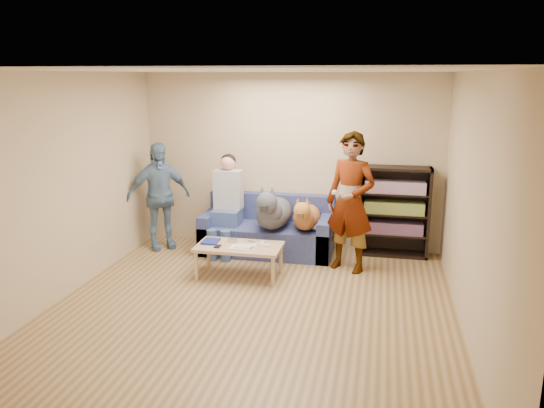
% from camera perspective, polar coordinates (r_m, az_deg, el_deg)
% --- Properties ---
extents(ground, '(5.00, 5.00, 0.00)m').
position_cam_1_polar(ground, '(5.99, -2.43, -11.56)').
color(ground, olive).
rests_on(ground, ground).
extents(ceiling, '(5.00, 5.00, 0.00)m').
position_cam_1_polar(ceiling, '(5.42, -2.71, 14.17)').
color(ceiling, white).
rests_on(ceiling, ground).
extents(wall_back, '(4.50, 0.00, 4.50)m').
position_cam_1_polar(wall_back, '(7.96, 1.95, 4.61)').
color(wall_back, tan).
rests_on(wall_back, ground).
extents(wall_front, '(4.50, 0.00, 4.50)m').
position_cam_1_polar(wall_front, '(3.31, -13.57, -8.95)').
color(wall_front, tan).
rests_on(wall_front, ground).
extents(wall_left, '(0.00, 5.00, 5.00)m').
position_cam_1_polar(wall_left, '(6.49, -22.18, 1.53)').
color(wall_left, tan).
rests_on(wall_left, ground).
extents(wall_right, '(0.00, 5.00, 5.00)m').
position_cam_1_polar(wall_right, '(5.46, 20.94, -0.50)').
color(wall_right, tan).
rests_on(wall_right, ground).
extents(blanket, '(0.36, 0.30, 0.12)m').
position_cam_1_polar(blanket, '(7.49, 5.34, -2.37)').
color(blanket, silver).
rests_on(blanket, sofa).
extents(person_standing_right, '(0.80, 0.68, 1.86)m').
position_cam_1_polar(person_standing_right, '(7.03, 8.43, 0.16)').
color(person_standing_right, gray).
rests_on(person_standing_right, ground).
extents(person_standing_left, '(0.98, 0.89, 1.61)m').
position_cam_1_polar(person_standing_left, '(8.07, -12.08, 0.85)').
color(person_standing_left, '#6A86AA').
rests_on(person_standing_left, ground).
extents(held_controller, '(0.05, 0.13, 0.03)m').
position_cam_1_polar(held_controller, '(6.81, 6.69, 1.28)').
color(held_controller, white).
rests_on(held_controller, person_standing_right).
extents(notebook_blue, '(0.20, 0.26, 0.03)m').
position_cam_1_polar(notebook_blue, '(7.02, -6.62, -4.00)').
color(notebook_blue, navy).
rests_on(notebook_blue, coffee_table).
extents(papers, '(0.26, 0.20, 0.02)m').
position_cam_1_polar(papers, '(6.76, -3.39, -4.68)').
color(papers, white).
rests_on(papers, coffee_table).
extents(magazine, '(0.22, 0.17, 0.01)m').
position_cam_1_polar(magazine, '(6.76, -3.10, -4.54)').
color(magazine, beige).
rests_on(magazine, coffee_table).
extents(camera_silver, '(0.11, 0.06, 0.05)m').
position_cam_1_polar(camera_silver, '(7.00, -4.26, -3.90)').
color(camera_silver, '#B3B2B7').
rests_on(camera_silver, coffee_table).
extents(controller_a, '(0.04, 0.13, 0.03)m').
position_cam_1_polar(controller_a, '(6.88, -1.10, -4.24)').
color(controller_a, white).
rests_on(controller_a, coffee_table).
extents(controller_b, '(0.09, 0.06, 0.03)m').
position_cam_1_polar(controller_b, '(6.79, -0.59, -4.49)').
color(controller_b, white).
rests_on(controller_b, coffee_table).
extents(headphone_cup_a, '(0.07, 0.07, 0.02)m').
position_cam_1_polar(headphone_cup_a, '(6.79, -1.99, -4.54)').
color(headphone_cup_a, white).
rests_on(headphone_cup_a, coffee_table).
extents(headphone_cup_b, '(0.07, 0.07, 0.02)m').
position_cam_1_polar(headphone_cup_b, '(6.87, -1.83, -4.34)').
color(headphone_cup_b, silver).
rests_on(headphone_cup_b, coffee_table).
extents(pen_orange, '(0.13, 0.06, 0.01)m').
position_cam_1_polar(pen_orange, '(6.72, -4.10, -4.83)').
color(pen_orange, '#C8571C').
rests_on(pen_orange, coffee_table).
extents(pen_black, '(0.13, 0.08, 0.01)m').
position_cam_1_polar(pen_black, '(7.00, -2.23, -4.05)').
color(pen_black, black).
rests_on(pen_black, coffee_table).
extents(wallet, '(0.07, 0.12, 0.02)m').
position_cam_1_polar(wallet, '(6.82, -5.87, -4.55)').
color(wallet, black).
rests_on(wallet, coffee_table).
extents(sofa, '(1.90, 0.85, 0.82)m').
position_cam_1_polar(sofa, '(7.85, -0.43, -3.15)').
color(sofa, '#515B93').
rests_on(sofa, ground).
extents(person_seated, '(0.40, 0.73, 1.47)m').
position_cam_1_polar(person_seated, '(7.75, -4.90, 0.35)').
color(person_seated, '#446596').
rests_on(person_seated, sofa).
extents(dog_gray, '(0.48, 1.28, 0.70)m').
position_cam_1_polar(dog_gray, '(7.51, 0.08, -0.81)').
color(dog_gray, '#45474E').
rests_on(dog_gray, sofa).
extents(dog_tan, '(0.38, 1.15, 0.55)m').
position_cam_1_polar(dog_tan, '(7.48, 3.67, -1.34)').
color(dog_tan, '#B57037').
rests_on(dog_tan, sofa).
extents(coffee_table, '(1.10, 0.60, 0.42)m').
position_cam_1_polar(coffee_table, '(6.88, -3.57, -4.82)').
color(coffee_table, tan).
rests_on(coffee_table, ground).
extents(bookshelf, '(1.00, 0.34, 1.30)m').
position_cam_1_polar(bookshelf, '(7.80, 12.97, -0.57)').
color(bookshelf, black).
rests_on(bookshelf, ground).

